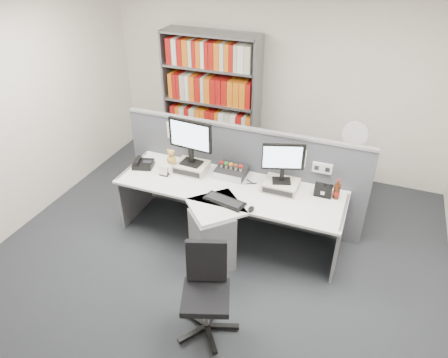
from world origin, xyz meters
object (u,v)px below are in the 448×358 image
at_px(desk_calendar, 164,171).
at_px(desk, 222,216).
at_px(filing_cabinet, 346,182).
at_px(desk_phone, 143,164).
at_px(keyboard, 224,201).
at_px(monitor_right, 283,160).
at_px(office_chair, 206,288).
at_px(monitor_left, 190,139).
at_px(cola_bottle, 337,191).
at_px(desktop_pc, 231,172).
at_px(mouse, 251,209).
at_px(speaker, 323,190).
at_px(desk_fan, 355,136).
at_px(shelving_unit, 212,103).

bearing_deg(desk_calendar, desk, -12.19).
bearing_deg(filing_cabinet, desk_phone, -153.92).
bearing_deg(keyboard, monitor_right, 43.10).
height_order(filing_cabinet, office_chair, office_chair).
distance_m(monitor_left, desk_calendar, 0.50).
bearing_deg(office_chair, cola_bottle, 59.14).
height_order(desktop_pc, mouse, desktop_pc).
distance_m(monitor_right, speaker, 0.56).
relative_size(monitor_left, keyboard, 1.15).
relative_size(desk, office_chair, 2.92).
distance_m(desktop_pc, filing_cabinet, 1.63).
xyz_separation_m(speaker, desk_fan, (0.18, 0.97, 0.24)).
xyz_separation_m(shelving_unit, office_chair, (1.16, -2.91, -0.50)).
relative_size(monitor_left, desk_phone, 1.96).
bearing_deg(desk, monitor_right, 34.70).
distance_m(speaker, shelving_unit, 2.39).
distance_m(keyboard, desk_phone, 1.25).
bearing_deg(desk_fan, monitor_left, -149.81).
relative_size(speaker, shelving_unit, 0.10).
distance_m(monitor_left, shelving_unit, 1.52).
bearing_deg(monitor_left, keyboard, -37.51).
bearing_deg(speaker, desktop_pc, 178.41).
height_order(monitor_right, shelving_unit, shelving_unit).
xyz_separation_m(desk, monitor_left, (-0.55, 0.38, 0.69)).
relative_size(monitor_left, desktop_pc, 1.58).
bearing_deg(desk_fan, speaker, -100.79).
xyz_separation_m(desk_calendar, office_chair, (1.07, -1.23, -0.30)).
distance_m(keyboard, mouse, 0.31).
bearing_deg(filing_cabinet, monitor_right, -122.45).
relative_size(monitor_right, desk_calendar, 3.66).
bearing_deg(filing_cabinet, speaker, -100.78).
xyz_separation_m(monitor_left, monitor_right, (1.10, -0.00, -0.05)).
bearing_deg(speaker, desk_phone, -175.22).
xyz_separation_m(desk_calendar, speaker, (1.82, 0.26, 0.01)).
bearing_deg(desk_fan, desk, -130.62).
bearing_deg(desk, keyboard, -53.83).
bearing_deg(monitor_right, filing_cabinet, 57.55).
xyz_separation_m(monitor_left, shelving_unit, (-0.35, 1.46, -0.17)).
distance_m(desktop_pc, shelving_unit, 1.63).
bearing_deg(cola_bottle, monitor_right, -175.44).
height_order(keyboard, office_chair, office_chair).
relative_size(keyboard, shelving_unit, 0.24).
relative_size(mouse, filing_cabinet, 0.14).
bearing_deg(cola_bottle, shelving_unit, 145.42).
bearing_deg(desktop_pc, mouse, -53.00).
bearing_deg(desk_fan, monitor_right, -122.47).
height_order(keyboard, desk_phone, desk_phone).
bearing_deg(office_chair, desk_phone, 137.02).
distance_m(speaker, office_chair, 1.70).
bearing_deg(keyboard, desk, 126.17).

